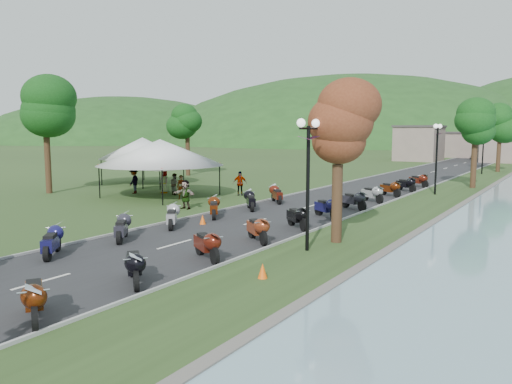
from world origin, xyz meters
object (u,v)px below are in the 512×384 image
Objects in this scene: pedestrian_a at (182,199)px; pedestrian_b at (175,195)px; vendor_tent_main at (161,168)px; pedestrian_c at (134,193)px.

pedestrian_b is (-1.91, 1.44, 0.00)m from pedestrian_a.
vendor_tent_main is 3.57× the size of pedestrian_a.
pedestrian_a is 2.40m from pedestrian_b.
vendor_tent_main is 2.90m from pedestrian_a.
vendor_tent_main reaches higher than pedestrian_b.
vendor_tent_main is 2.34m from pedestrian_b.
vendor_tent_main reaches higher than pedestrian_c.
pedestrian_a is (2.09, -0.24, -2.00)m from vendor_tent_main.
pedestrian_a is 5.00m from pedestrian_c.
vendor_tent_main is 3.52m from pedestrian_c.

